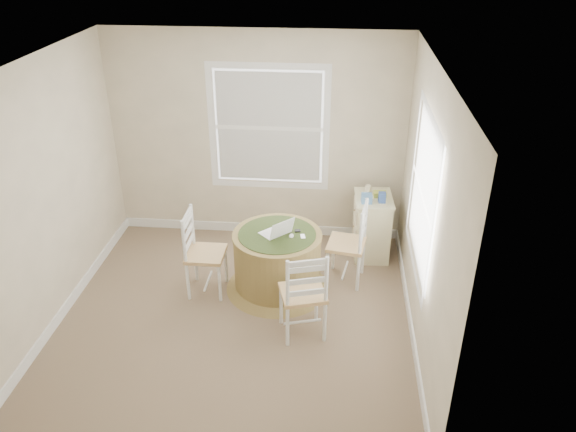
# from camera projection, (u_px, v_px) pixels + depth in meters

# --- Properties ---
(room) EXTENTS (3.64, 3.64, 2.64)m
(room) POSITION_uv_depth(u_px,v_px,m) (250.00, 199.00, 5.37)
(room) COLOR #79654D
(room) RESTS_ON ground
(round_table) EXTENTS (1.15, 1.15, 0.69)m
(round_table) POSITION_uv_depth(u_px,v_px,m) (277.00, 259.00, 6.14)
(round_table) COLOR olive
(round_table) RESTS_ON ground
(chair_left) EXTENTS (0.40, 0.42, 0.95)m
(chair_left) POSITION_uv_depth(u_px,v_px,m) (206.00, 254.00, 6.05)
(chair_left) COLOR white
(chair_left) RESTS_ON ground
(chair_near) EXTENTS (0.51, 0.50, 0.95)m
(chair_near) POSITION_uv_depth(u_px,v_px,m) (303.00, 293.00, 5.42)
(chair_near) COLOR white
(chair_near) RESTS_ON ground
(chair_right) EXTENTS (0.46, 0.48, 0.95)m
(chair_right) POSITION_uv_depth(u_px,v_px,m) (346.00, 244.00, 6.23)
(chair_right) COLOR white
(chair_right) RESTS_ON ground
(laptop) EXTENTS (0.40, 0.40, 0.21)m
(laptop) POSITION_uv_depth(u_px,v_px,m) (277.00, 231.00, 5.98)
(laptop) COLOR white
(laptop) RESTS_ON round_table
(mouse) EXTENTS (0.07, 0.10, 0.03)m
(mouse) POSITION_uv_depth(u_px,v_px,m) (291.00, 236.00, 5.94)
(mouse) COLOR white
(mouse) RESTS_ON round_table
(phone) EXTENTS (0.06, 0.10, 0.02)m
(phone) POSITION_uv_depth(u_px,v_px,m) (303.00, 237.00, 5.94)
(phone) COLOR #B7BABF
(phone) RESTS_ON round_table
(keys) EXTENTS (0.07, 0.06, 0.02)m
(keys) POSITION_uv_depth(u_px,v_px,m) (298.00, 231.00, 6.03)
(keys) COLOR black
(keys) RESTS_ON round_table
(corner_chest) EXTENTS (0.46, 0.60, 0.77)m
(corner_chest) POSITION_uv_depth(u_px,v_px,m) (371.00, 226.00, 6.76)
(corner_chest) COLOR beige
(corner_chest) RESTS_ON ground
(tissue_box) EXTENTS (0.13, 0.13, 0.10)m
(tissue_box) POSITION_uv_depth(u_px,v_px,m) (367.00, 198.00, 6.44)
(tissue_box) COLOR #4F7FB5
(tissue_box) RESTS_ON corner_chest
(box_yellow) EXTENTS (0.15, 0.11, 0.06)m
(box_yellow) POSITION_uv_depth(u_px,v_px,m) (380.00, 194.00, 6.59)
(box_yellow) COLOR #B7C043
(box_yellow) RESTS_ON corner_chest
(box_blue) EXTENTS (0.08, 0.08, 0.12)m
(box_blue) POSITION_uv_depth(u_px,v_px,m) (382.00, 197.00, 6.44)
(box_blue) COLOR #33539B
(box_blue) RESTS_ON corner_chest
(cup_cream) EXTENTS (0.07, 0.07, 0.09)m
(cup_cream) POSITION_uv_depth(u_px,v_px,m) (368.00, 189.00, 6.68)
(cup_cream) COLOR beige
(cup_cream) RESTS_ON corner_chest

